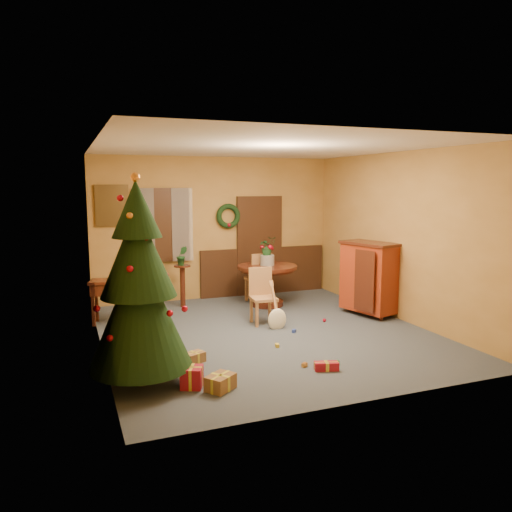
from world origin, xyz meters
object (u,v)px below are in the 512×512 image
chair_near (262,294)px  writing_desk (116,291)px  sideboard (369,276)px  christmas_tree (139,287)px  dining_table (267,277)px

chair_near → writing_desk: size_ratio=1.03×
chair_near → sideboard: (1.99, -0.20, 0.20)m
christmas_tree → writing_desk: bearing=90.0°
writing_desk → dining_table: bearing=4.7°
christmas_tree → writing_desk: size_ratio=2.69×
chair_near → sideboard: sideboard is taller
chair_near → sideboard: size_ratio=0.71×
dining_table → sideboard: bearing=-42.0°
chair_near → writing_desk: 2.47m
dining_table → chair_near: (-0.55, -1.10, -0.05)m
dining_table → christmas_tree: (-2.86, -3.06, 0.62)m
dining_table → christmas_tree: 4.23m
chair_near → sideboard: bearing=-5.6°
dining_table → sideboard: (1.44, -1.30, 0.15)m
dining_table → christmas_tree: christmas_tree is taller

